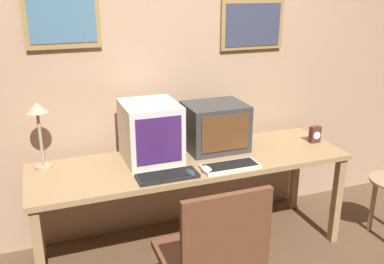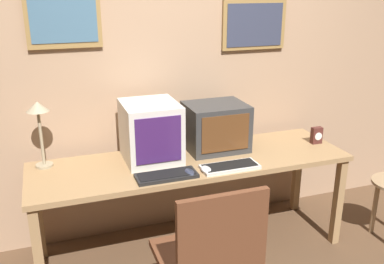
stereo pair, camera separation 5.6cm
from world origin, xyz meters
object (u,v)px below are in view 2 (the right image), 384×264
Objects in this scene: monitor_left at (151,132)px; monitor_right at (216,127)px; keyboard_side at (230,167)px; keyboard_main at (167,176)px; desk_clock at (317,135)px; desk_lamp at (39,117)px; mouse_far_corner at (190,173)px; mouse_near_keyboard at (206,170)px.

monitor_left is 0.97× the size of monitor_right.
keyboard_side is at bearing -36.49° from monitor_left.
desk_clock reaches higher than keyboard_main.
monitor_left is 0.93× the size of desk_lamp.
monitor_right is 3.65× the size of mouse_far_corner.
desk_clock is at bearing 9.52° from keyboard_main.
desk_lamp reaches higher than monitor_right.
desk_lamp is (-1.14, 0.44, 0.33)m from keyboard_side.
mouse_near_keyboard is at bearing -24.45° from desk_lamp.
desk_clock reaches higher than mouse_far_corner.
desk_lamp reaches higher than monitor_left.
mouse_near_keyboard is at bearing -50.26° from monitor_left.
mouse_far_corner is 1.11m from desk_clock.
mouse_near_keyboard is at bearing 3.38° from mouse_far_corner.
monitor_right is 1.11× the size of keyboard_side.
mouse_near_keyboard is (0.27, -0.33, -0.18)m from monitor_left.
desk_clock is (0.76, -0.15, -0.11)m from monitor_right.
keyboard_main is at bearing -170.48° from desk_clock.
mouse_near_keyboard and mouse_far_corner have the same top height.
mouse_far_corner reaches higher than keyboard_main.
monitor_left is at bearing 174.77° from desk_clock.
mouse_far_corner is (0.16, -0.34, -0.18)m from monitor_left.
desk_lamp is at bearing 176.34° from monitor_right.
monitor_left reaches higher than keyboard_side.
keyboard_side is (-0.05, -0.36, -0.16)m from monitor_right.
monitor_left is 1.07× the size of keyboard_main.
desk_clock is (1.08, 0.22, 0.05)m from mouse_far_corner.
monitor_left is at bearing 143.51° from keyboard_side.
keyboard_main is at bearing -87.50° from monitor_left.
mouse_near_keyboard is (-0.21, -0.37, -0.15)m from monitor_right.
desk_lamp is at bearing 158.97° from keyboard_side.
mouse_far_corner is (-0.11, -0.01, -0.00)m from mouse_near_keyboard.
mouse_far_corner is at bearing -176.62° from mouse_near_keyboard.
monitor_left is 0.72m from desk_lamp.
mouse_far_corner is at bearing -177.76° from keyboard_side.
monitor_left is 0.58m from keyboard_side.
mouse_far_corner is at bearing -64.61° from monitor_left.
desk_lamp reaches higher than desk_clock.
desk_lamp is (-0.70, 0.11, 0.14)m from monitor_left.
keyboard_main is 3.30× the size of mouse_far_corner.
keyboard_main is at bearing -31.28° from desk_lamp.
desk_lamp is at bearing 155.55° from mouse_near_keyboard.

